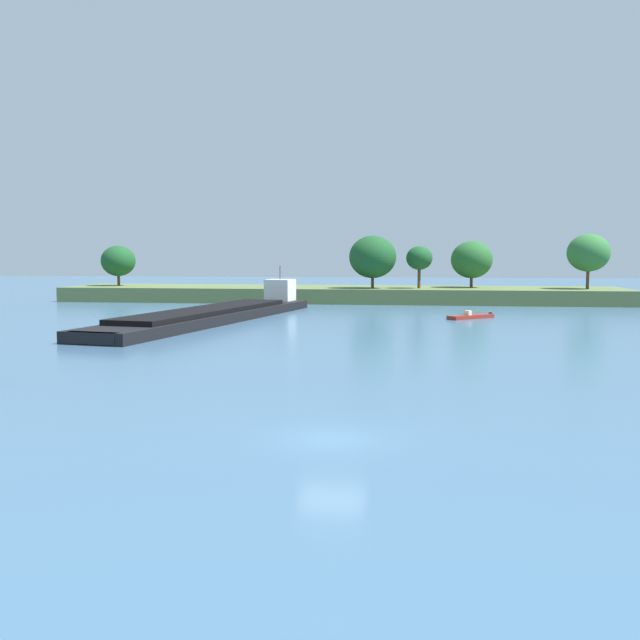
# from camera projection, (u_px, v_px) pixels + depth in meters

# --- Properties ---
(ground_plane) EXTENTS (400.00, 400.00, 0.00)m
(ground_plane) POSITION_uv_depth(u_px,v_px,m) (332.00, 439.00, 27.70)
(ground_plane) COLOR #3D607F
(treeline_island) EXTENTS (83.47, 15.60, 10.00)m
(treeline_island) POSITION_uv_depth(u_px,v_px,m) (355.00, 286.00, 109.03)
(treeline_island) COLOR #566B3D
(treeline_island) RESTS_ON ground
(small_motorboat) EXTENTS (5.38, 5.08, 0.92)m
(small_motorboat) POSITION_uv_depth(u_px,v_px,m) (471.00, 317.00, 79.78)
(small_motorboat) COLOR maroon
(small_motorboat) RESTS_ON ground
(cargo_barge) EXTENTS (13.29, 43.76, 5.62)m
(cargo_barge) POSITION_uv_depth(u_px,v_px,m) (218.00, 313.00, 77.44)
(cargo_barge) COLOR black
(cargo_barge) RESTS_ON ground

